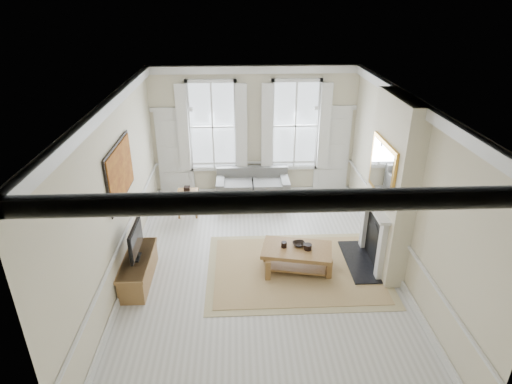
{
  "coord_description": "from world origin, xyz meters",
  "views": [
    {
      "loc": [
        -0.43,
        -6.95,
        5.02
      ],
      "look_at": [
        -0.07,
        1.01,
        1.25
      ],
      "focal_mm": 30.0,
      "sensor_mm": 36.0,
      "label": 1
    }
  ],
  "objects_px": {
    "sofa": "(253,189)",
    "tv_stand": "(139,269)",
    "side_table": "(188,196)",
    "coffee_table": "(297,252)"
  },
  "relations": [
    {
      "from": "sofa",
      "to": "tv_stand",
      "type": "height_order",
      "value": "sofa"
    },
    {
      "from": "sofa",
      "to": "side_table",
      "type": "height_order",
      "value": "sofa"
    },
    {
      "from": "sofa",
      "to": "side_table",
      "type": "relative_size",
      "value": 3.04
    },
    {
      "from": "side_table",
      "to": "tv_stand",
      "type": "bearing_deg",
      "value": -104.3
    },
    {
      "from": "tv_stand",
      "to": "side_table",
      "type": "bearing_deg",
      "value": 75.7
    },
    {
      "from": "sofa",
      "to": "tv_stand",
      "type": "bearing_deg",
      "value": -124.58
    },
    {
      "from": "coffee_table",
      "to": "tv_stand",
      "type": "relative_size",
      "value": 1.02
    },
    {
      "from": "sofa",
      "to": "coffee_table",
      "type": "bearing_deg",
      "value": -76.46
    },
    {
      "from": "sofa",
      "to": "side_table",
      "type": "distance_m",
      "value": 1.74
    },
    {
      "from": "side_table",
      "to": "coffee_table",
      "type": "relative_size",
      "value": 0.42
    }
  ]
}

